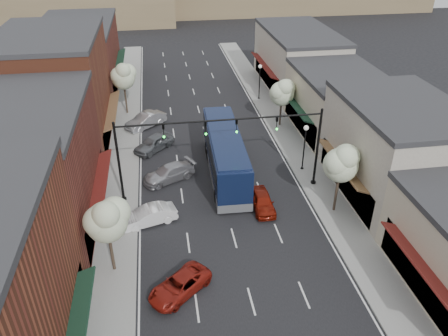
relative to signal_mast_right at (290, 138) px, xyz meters
name	(u,v)px	position (x,y,z in m)	size (l,w,h in m)	color
ground	(239,257)	(-5.62, -8.00, -4.62)	(160.00, 160.00, 0.00)	black
sidewalk_left	(124,142)	(-14.02, 10.50, -4.55)	(2.80, 73.00, 0.15)	gray
sidewalk_right	(284,131)	(2.78, 10.50, -4.55)	(2.80, 73.00, 0.15)	gray
curb_left	(138,141)	(-12.62, 10.50, -4.55)	(0.25, 73.00, 0.17)	gray
curb_right	(271,132)	(1.38, 10.50, -4.55)	(0.25, 73.00, 0.17)	gray
bldg_left_midnear	(25,170)	(-19.85, -2.00, 0.03)	(10.14, 14.10, 9.40)	maroon
bldg_left_midfar	(57,90)	(-19.86, 12.00, 0.78)	(10.14, 14.10, 10.90)	brown
bldg_left_far	(80,56)	(-19.84, 28.00, -0.46)	(10.14, 18.10, 8.40)	maroon
bldg_right_midnear	(395,150)	(8.10, -2.00, -0.72)	(9.14, 12.10, 7.90)	#B8AF9E
bldg_right_midfar	(337,103)	(8.08, 10.00, -1.46)	(9.14, 12.10, 6.40)	#C0B399
bldg_right_far	(297,59)	(8.09, 24.00, -0.96)	(9.14, 16.10, 7.40)	#B8AF9E
hill_near	(52,2)	(-30.62, 70.00, -0.62)	(50.00, 20.00, 8.00)	#7A6647
signal_mast_right	(290,138)	(0.00, 0.00, 0.00)	(8.22, 0.46, 7.00)	black
signal_mast_left	(149,149)	(-11.24, 0.00, 0.00)	(8.22, 0.46, 7.00)	black
tree_right_near	(342,162)	(2.73, -4.05, -0.17)	(2.85, 2.65, 5.95)	#47382B
tree_right_far	(283,92)	(2.73, 11.95, -0.63)	(2.85, 2.65, 5.43)	#47382B
tree_left_near	(107,219)	(-13.87, -8.05, -0.40)	(2.85, 2.65, 5.69)	#47382B
tree_left_far	(123,76)	(-13.87, 17.95, -0.02)	(2.85, 2.65, 6.13)	#47382B
lamp_post_near	(305,140)	(2.18, 2.50, -1.62)	(0.44, 0.44, 4.44)	black
lamp_post_far	(260,76)	(2.18, 20.00, -1.62)	(0.44, 0.44, 4.44)	black
coach_bus	(225,153)	(-4.82, 3.06, -2.61)	(3.20, 12.80, 3.88)	#0D1837
red_hatchback	(262,201)	(-2.78, -2.76, -3.95)	(1.58, 3.94, 1.34)	maroon
parked_car_a	(180,285)	(-9.82, -10.60, -4.04)	(1.94, 4.21, 1.17)	maroon
parked_car_b	(149,216)	(-11.61, -3.28, -3.94)	(1.45, 4.17, 1.37)	white
parked_car_c	(169,173)	(-9.82, 2.68, -3.94)	(1.92, 4.73, 1.37)	#A0A0A5
parked_car_d	(154,143)	(-10.99, 8.52, -3.87)	(1.79, 4.44, 1.51)	slate
parked_car_e	(146,120)	(-11.77, 14.01, -3.85)	(1.64, 4.71, 1.55)	#A3A4A9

